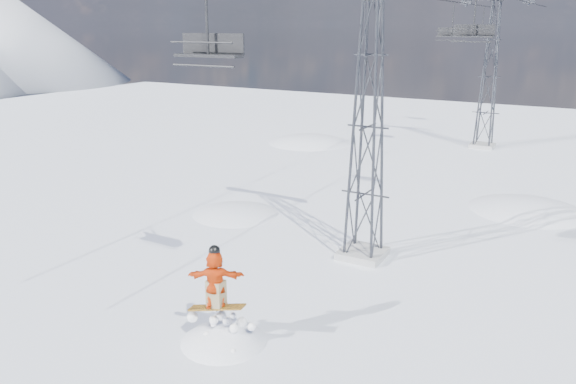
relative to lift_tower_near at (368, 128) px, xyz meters
name	(u,v)px	position (x,y,z in m)	size (l,w,h in m)	color
ground	(239,342)	(-0.80, -8.00, -5.47)	(120.00, 120.00, 0.00)	white
snow_terrain	(355,302)	(-5.57, 13.24, -15.06)	(39.00, 37.00, 22.00)	white
lift_tower_near	(368,128)	(0.00, 0.00, 0.00)	(5.20, 1.80, 11.43)	#999999
lift_tower_far	(489,77)	(0.00, 25.00, 0.00)	(5.20, 1.80, 11.43)	#999999
lift_chair_near	(209,47)	(-2.20, -7.08, 3.24)	(2.16, 0.62, 2.68)	black
lift_chair_mid	(473,32)	(2.20, 7.22, 3.53)	(1.86, 0.54, 2.31)	black
lift_chair_far	(452,33)	(-2.20, 21.34, 3.29)	(2.11, 0.61, 2.62)	black
lift_chair_extra	(482,30)	(-2.20, 32.08, 3.41)	(1.99, 0.57, 2.47)	black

